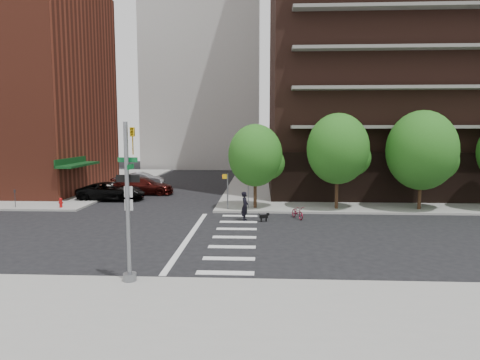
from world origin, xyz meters
The scene contains 17 objects.
ground centered at (0.00, 0.00, 0.00)m, with size 120.00×120.00×0.00m, color black.
sidewalk_ne centered at (20.50, 23.50, 0.07)m, with size 39.00×33.00×0.15m, color gray.
sidewalk_nw centered at (-24.50, 23.50, 0.07)m, with size 31.00×33.00×0.15m, color gray.
crosswalk centered at (2.21, 0.00, 0.01)m, with size 3.85×13.00×0.01m.
tree_a centered at (4.00, 8.50, 4.04)m, with size 4.00×4.00×5.90m.
tree_b centered at (10.00, 8.50, 4.54)m, with size 4.50×4.50×6.65m.
tree_c centered at (16.00, 8.50, 4.45)m, with size 5.00×5.00×6.80m.
traffic_signal centered at (-0.47, -7.49, 2.70)m, with size 0.90×0.75×6.00m.
pedestrian_signal centered at (2.32, 7.92, 1.85)m, with size 2.18×0.67×2.60m.
fire_hydrant centered at (-10.50, 7.80, 0.55)m, with size 0.24×0.24×0.73m.
parking_meter centered at (-14.00, 7.80, 0.96)m, with size 0.10×0.08×1.32m.
parked_car_black centered at (-8.20, 12.20, 0.77)m, with size 5.57×2.57×1.55m, color black.
parked_car_maroon centered at (-6.45, 15.67, 0.80)m, with size 5.54×2.25×1.61m, color #370C0A.
parked_car_silver centered at (-8.20, 21.60, 0.75)m, with size 4.52×1.58×1.49m, color #ADAFB5.
scooter centered at (6.88, 5.31, 0.42)m, with size 0.56×1.61×0.85m, color maroon.
dog_walker centered at (3.40, 4.47, 0.95)m, with size 0.46×0.69×1.90m, color black.
dog centered at (4.66, 4.24, 0.34)m, with size 0.64×0.38×0.54m.
Camera 1 is at (4.48, -22.96, 5.79)m, focal length 32.00 mm.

